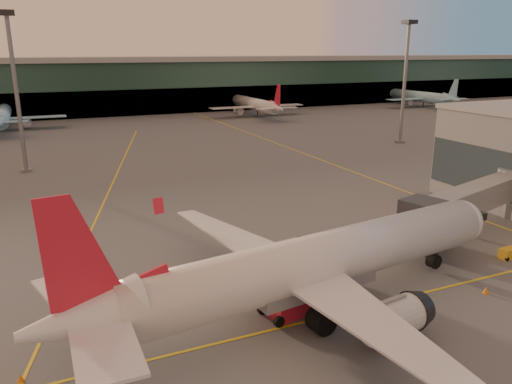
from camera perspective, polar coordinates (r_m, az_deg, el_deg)
name	(u,v)px	position (r m, az deg, el deg)	size (l,w,h in m)	color
ground	(355,354)	(35.83, 11.30, -17.72)	(600.00, 600.00, 0.00)	#4C4F54
taxi_markings	(126,196)	(71.98, -14.60, -0.45)	(100.12, 173.00, 0.01)	yellow
terminal	(92,86)	(167.05, -18.20, 11.42)	(400.00, 20.00, 17.60)	#19382D
mast_west_near	(15,81)	(90.08, -25.83, 11.33)	(2.40, 2.40, 25.60)	slate
mast_east_near	(405,74)	(112.86, 16.70, 12.84)	(2.40, 2.40, 25.60)	slate
distant_aircraft_row	(22,129)	(143.31, -25.19, 6.54)	(290.00, 34.00, 13.00)	#88C3E3
main_airplane	(310,265)	(38.39, 6.20, -8.34)	(40.27, 36.45, 12.17)	silver
jet_bridge	(480,198)	(59.56, 24.25, -0.62)	(23.37, 9.45, 5.97)	slate
catering_truck	(287,287)	(38.53, 3.52, -10.78)	(5.67, 3.11, 4.18)	red
gpu_cart	(508,254)	(54.95, 26.89, -6.29)	(1.84, 1.16, 1.04)	#BC8A17
pushback_tug	(429,238)	(55.58, 19.21, -4.98)	(3.57, 2.50, 1.67)	black
cone_tail	(20,378)	(35.77, -25.33, -18.67)	(0.42, 0.42, 0.54)	orange
cone_wing_left	(233,238)	(53.71, -2.61, -5.22)	(0.49, 0.49, 0.63)	orange
cone_fwd	(486,290)	(46.73, 24.79, -10.15)	(0.47, 0.47, 0.60)	orange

